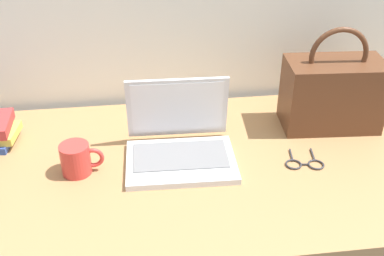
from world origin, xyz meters
name	(u,v)px	position (x,y,z in m)	size (l,w,h in m)	color
desk	(203,167)	(0.00, 0.00, 0.01)	(1.60, 0.76, 0.03)	#A87A4C
laptop	(180,142)	(-0.06, 0.04, 0.08)	(0.32, 0.26, 0.22)	silver
coffee_mug	(77,159)	(-0.35, 0.00, 0.07)	(0.12, 0.08, 0.09)	red
eyeglasses	(305,164)	(0.29, -0.05, 0.03)	(0.12, 0.12, 0.01)	#333338
handbag	(332,93)	(0.43, 0.16, 0.15)	(0.31, 0.18, 0.33)	#59331E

